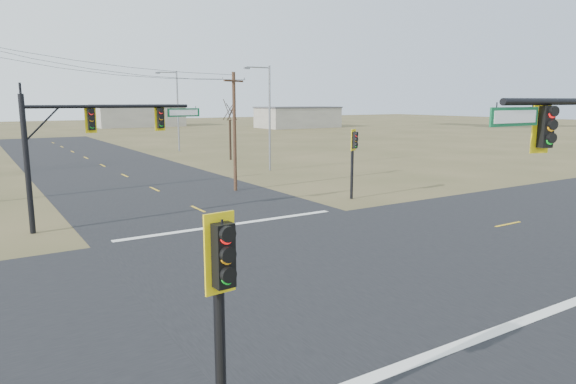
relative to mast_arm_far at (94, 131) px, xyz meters
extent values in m
plane|color=brown|center=(5.70, -11.12, -4.78)|extent=(320.00, 320.00, 0.00)
cube|color=black|center=(5.70, -11.12, -4.77)|extent=(160.00, 14.00, 0.02)
cube|color=black|center=(5.70, -11.12, -4.77)|extent=(14.00, 160.00, 0.02)
cube|color=silver|center=(5.70, -18.62, -4.75)|extent=(12.00, 0.40, 0.01)
cube|color=silver|center=(5.70, -3.62, -4.75)|extent=(12.00, 0.40, 0.01)
cube|color=#0C582F|center=(5.63, -19.19, 1.13)|extent=(1.80, 0.05, 0.45)
cylinder|color=black|center=(-3.11, 0.00, -1.48)|extent=(0.26, 0.26, 6.59)
cylinder|color=black|center=(0.89, 0.00, 1.21)|extent=(8.00, 0.17, 0.17)
cube|color=#0C582F|center=(4.69, 0.00, 0.86)|extent=(1.80, 0.05, 0.45)
cylinder|color=black|center=(15.37, -1.35, -2.61)|extent=(0.19, 0.19, 4.34)
cylinder|color=black|center=(-2.18, -19.32, -2.59)|extent=(0.19, 0.19, 4.38)
cylinder|color=#4D3121|center=(10.38, 5.36, -0.69)|extent=(0.24, 0.24, 8.18)
cube|color=#4D3121|center=(10.38, 5.36, 2.80)|extent=(1.86, 0.95, 0.12)
cylinder|color=gray|center=(17.80, 13.27, -0.13)|extent=(0.19, 0.19, 9.30)
cylinder|color=gray|center=(16.69, 13.27, 4.32)|extent=(2.23, 0.11, 0.11)
cube|color=gray|center=(15.57, 13.27, 4.22)|extent=(0.52, 0.25, 0.17)
cylinder|color=gray|center=(17.18, 34.72, 0.12)|extent=(0.20, 0.20, 9.80)
cylinder|color=gray|center=(16.01, 34.72, 4.83)|extent=(2.35, 0.12, 0.12)
cube|color=gray|center=(14.83, 34.72, 4.73)|extent=(0.58, 0.35, 0.18)
cylinder|color=black|center=(18.52, 22.87, -2.66)|extent=(0.22, 0.22, 4.23)
cube|color=#A5A093|center=(30.70, 98.88, -2.28)|extent=(20.00, 12.00, 5.00)
cube|color=#A5A093|center=(60.70, 73.88, -2.53)|extent=(18.00, 10.00, 4.50)
camera|label=1|loc=(-5.49, -26.72, 1.51)|focal=32.00mm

